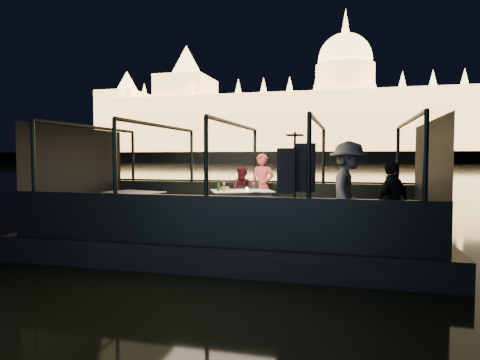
% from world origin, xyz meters
% --- Properties ---
extents(river_water, '(500.00, 500.00, 0.00)m').
position_xyz_m(river_water, '(0.00, 80.00, 0.00)').
color(river_water, black).
rests_on(river_water, ground).
extents(boat_hull, '(8.60, 4.40, 1.00)m').
position_xyz_m(boat_hull, '(0.00, 0.00, 0.00)').
color(boat_hull, black).
rests_on(boat_hull, river_water).
extents(boat_deck, '(8.00, 4.00, 0.04)m').
position_xyz_m(boat_deck, '(0.00, 0.00, 0.48)').
color(boat_deck, black).
rests_on(boat_deck, boat_hull).
extents(gunwale_port, '(8.00, 0.08, 0.90)m').
position_xyz_m(gunwale_port, '(0.00, 2.00, 0.95)').
color(gunwale_port, black).
rests_on(gunwale_port, boat_deck).
extents(gunwale_starboard, '(8.00, 0.08, 0.90)m').
position_xyz_m(gunwale_starboard, '(0.00, -2.00, 0.95)').
color(gunwale_starboard, black).
rests_on(gunwale_starboard, boat_deck).
extents(cabin_glass_port, '(8.00, 0.02, 1.40)m').
position_xyz_m(cabin_glass_port, '(0.00, 2.00, 2.10)').
color(cabin_glass_port, '#99B2B2').
rests_on(cabin_glass_port, gunwale_port).
extents(cabin_glass_starboard, '(8.00, 0.02, 1.40)m').
position_xyz_m(cabin_glass_starboard, '(0.00, -2.00, 2.10)').
color(cabin_glass_starboard, '#99B2B2').
rests_on(cabin_glass_starboard, gunwale_starboard).
extents(cabin_roof_glass, '(8.00, 4.00, 0.02)m').
position_xyz_m(cabin_roof_glass, '(0.00, 0.00, 2.80)').
color(cabin_roof_glass, '#99B2B2').
rests_on(cabin_roof_glass, boat_deck).
extents(end_wall_fore, '(0.02, 4.00, 2.30)m').
position_xyz_m(end_wall_fore, '(-4.00, 0.00, 1.65)').
color(end_wall_fore, black).
rests_on(end_wall_fore, boat_deck).
extents(end_wall_aft, '(0.02, 4.00, 2.30)m').
position_xyz_m(end_wall_aft, '(4.00, 0.00, 1.65)').
color(end_wall_aft, black).
rests_on(end_wall_aft, boat_deck).
extents(canopy_ribs, '(8.00, 4.00, 2.30)m').
position_xyz_m(canopy_ribs, '(0.00, 0.00, 1.65)').
color(canopy_ribs, black).
rests_on(canopy_ribs, boat_deck).
extents(embankment, '(400.00, 140.00, 6.00)m').
position_xyz_m(embankment, '(0.00, 210.00, 1.00)').
color(embankment, '#423D33').
rests_on(embankment, ground).
extents(parliament_building, '(220.00, 32.00, 60.00)m').
position_xyz_m(parliament_building, '(0.00, 175.00, 29.00)').
color(parliament_building, '#F2D18C').
rests_on(parliament_building, embankment).
extents(dining_table_central, '(1.75, 1.54, 0.77)m').
position_xyz_m(dining_table_central, '(-0.09, 0.93, 0.89)').
color(dining_table_central, white).
rests_on(dining_table_central, boat_deck).
extents(dining_table_aft, '(1.54, 1.30, 0.70)m').
position_xyz_m(dining_table_aft, '(-2.85, 0.66, 0.89)').
color(dining_table_aft, silver).
rests_on(dining_table_aft, boat_deck).
extents(chair_port_left, '(0.47, 0.47, 0.82)m').
position_xyz_m(chair_port_left, '(-0.22, 1.38, 0.95)').
color(chair_port_left, black).
rests_on(chair_port_left, boat_deck).
extents(chair_port_right, '(0.54, 0.54, 0.96)m').
position_xyz_m(chair_port_right, '(0.19, 1.38, 0.95)').
color(chair_port_right, black).
rests_on(chair_port_right, boat_deck).
extents(coat_stand, '(0.58, 0.47, 2.02)m').
position_xyz_m(coat_stand, '(1.53, -1.75, 1.40)').
color(coat_stand, black).
rests_on(coat_stand, boat_deck).
extents(person_woman_coral, '(0.63, 0.44, 1.67)m').
position_xyz_m(person_woman_coral, '(0.27, 1.65, 1.25)').
color(person_woman_coral, '#DC5054').
rests_on(person_woman_coral, boat_deck).
extents(person_man_maroon, '(0.66, 0.52, 1.34)m').
position_xyz_m(person_man_maroon, '(-0.24, 1.66, 1.25)').
color(person_man_maroon, '#45131C').
rests_on(person_man_maroon, boat_deck).
extents(passenger_stripe, '(0.80, 1.28, 1.88)m').
position_xyz_m(passenger_stripe, '(2.44, -0.95, 1.35)').
color(passenger_stripe, silver).
rests_on(passenger_stripe, boat_deck).
extents(passenger_dark, '(0.86, 0.92, 1.51)m').
position_xyz_m(passenger_dark, '(3.18, -1.33, 1.35)').
color(passenger_dark, black).
rests_on(passenger_dark, boat_deck).
extents(wine_bottle, '(0.08, 0.08, 0.31)m').
position_xyz_m(wine_bottle, '(-0.60, 0.61, 1.42)').
color(wine_bottle, '#153C19').
rests_on(wine_bottle, dining_table_central).
extents(bread_basket, '(0.25, 0.25, 0.09)m').
position_xyz_m(bread_basket, '(-0.51, 0.88, 1.31)').
color(bread_basket, olive).
rests_on(bread_basket, dining_table_central).
extents(amber_candle, '(0.08, 0.08, 0.09)m').
position_xyz_m(amber_candle, '(0.08, 0.77, 1.31)').
color(amber_candle, '#FFB93F').
rests_on(amber_candle, dining_table_central).
extents(plate_near, '(0.31, 0.31, 0.02)m').
position_xyz_m(plate_near, '(0.32, 0.60, 1.27)').
color(plate_near, white).
rests_on(plate_near, dining_table_central).
extents(plate_far, '(0.31, 0.31, 0.02)m').
position_xyz_m(plate_far, '(-0.37, 0.94, 1.27)').
color(plate_far, silver).
rests_on(plate_far, dining_table_central).
extents(wine_glass_white, '(0.08, 0.08, 0.21)m').
position_xyz_m(wine_glass_white, '(-0.47, 0.66, 1.36)').
color(wine_glass_white, silver).
rests_on(wine_glass_white, dining_table_central).
extents(wine_glass_red, '(0.08, 0.08, 0.19)m').
position_xyz_m(wine_glass_red, '(0.18, 1.04, 1.36)').
color(wine_glass_red, white).
rests_on(wine_glass_red, dining_table_central).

